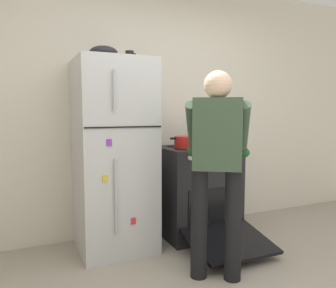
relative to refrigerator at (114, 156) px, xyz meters
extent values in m
cube|color=silver|center=(0.47, 0.38, 0.46)|extent=(6.00, 0.10, 2.70)
cube|color=silver|center=(0.00, 0.00, 0.00)|extent=(0.68, 0.68, 1.77)
cube|color=black|center=(0.00, -0.34, 0.28)|extent=(0.67, 0.01, 0.01)
cylinder|color=#B7B7BC|center=(-0.08, -0.36, -0.30)|extent=(0.02, 0.02, 0.64)
cylinder|color=#B7B7BC|center=(-0.08, -0.36, 0.58)|extent=(0.02, 0.02, 0.33)
cube|color=yellow|center=(-0.17, -0.35, -0.14)|extent=(0.04, 0.01, 0.06)
cube|color=purple|center=(-0.13, -0.35, 0.16)|extent=(0.04, 0.01, 0.06)
cube|color=red|center=(0.07, -0.35, -0.53)|extent=(0.04, 0.01, 0.06)
cube|color=black|center=(0.89, 0.00, -0.42)|extent=(0.76, 0.64, 0.93)
cube|color=black|center=(0.89, -0.32, -0.50)|extent=(0.53, 0.01, 0.33)
cylinder|color=black|center=(0.70, -0.14, 0.05)|extent=(0.17, 0.17, 0.01)
cylinder|color=black|center=(1.07, -0.14, 0.05)|extent=(0.17, 0.17, 0.01)
cylinder|color=black|center=(0.70, 0.14, 0.05)|extent=(0.17, 0.17, 0.01)
cylinder|color=black|center=(1.07, 0.14, 0.05)|extent=(0.17, 0.17, 0.01)
cylinder|color=silver|center=(0.63, -0.33, -0.02)|extent=(0.04, 0.03, 0.04)
cylinder|color=silver|center=(0.80, -0.33, -0.02)|extent=(0.04, 0.03, 0.04)
cylinder|color=silver|center=(0.98, -0.33, -0.02)|extent=(0.04, 0.03, 0.04)
cylinder|color=silver|center=(1.15, -0.33, -0.02)|extent=(0.04, 0.03, 0.04)
cube|color=black|center=(0.89, -0.61, -0.75)|extent=(0.72, 0.59, 0.15)
cylinder|color=black|center=(0.44, -0.84, -0.46)|extent=(0.13, 0.13, 0.86)
cylinder|color=black|center=(0.66, -0.98, -0.46)|extent=(0.13, 0.13, 0.86)
cube|color=#384C38|center=(0.55, -0.91, 0.24)|extent=(0.41, 0.36, 0.54)
sphere|color=beige|center=(0.55, -0.91, 0.61)|extent=(0.21, 0.21, 0.21)
sphere|color=#303030|center=(0.55, -0.91, 0.57)|extent=(0.15, 0.15, 0.15)
cylinder|color=#384C38|center=(0.49, -0.63, 0.26)|extent=(0.33, 0.43, 0.46)
cylinder|color=#384C38|center=(0.83, -0.85, 0.26)|extent=(0.33, 0.43, 0.46)
ellipsoid|color=#1E5123|center=(0.60, -0.47, 0.06)|extent=(0.12, 0.18, 0.10)
ellipsoid|color=#1E5123|center=(0.93, -0.69, 0.06)|extent=(0.12, 0.18, 0.10)
cylinder|color=red|center=(0.73, -0.05, 0.11)|extent=(0.23, 0.23, 0.11)
cube|color=black|center=(0.59, -0.05, 0.15)|extent=(0.05, 0.03, 0.02)
cube|color=black|center=(0.86, -0.05, 0.15)|extent=(0.05, 0.03, 0.02)
cylinder|color=black|center=(0.18, 0.05, 0.93)|extent=(0.08, 0.08, 0.10)
torus|color=black|center=(0.22, 0.05, 0.94)|extent=(0.06, 0.01, 0.06)
cylinder|color=brown|center=(1.19, 0.20, 0.15)|extent=(0.05, 0.05, 0.20)
ellipsoid|color=black|center=(-0.08, 0.00, 0.94)|extent=(0.25, 0.25, 0.11)
camera|label=1|loc=(-0.82, -3.06, 0.42)|focal=36.04mm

